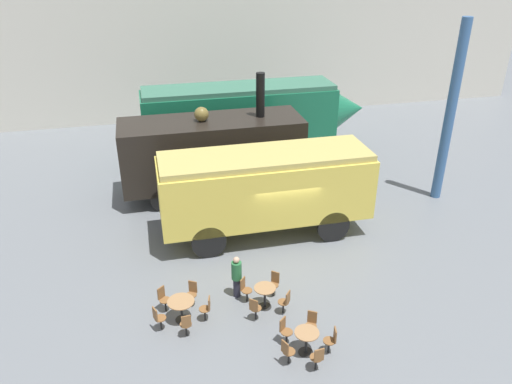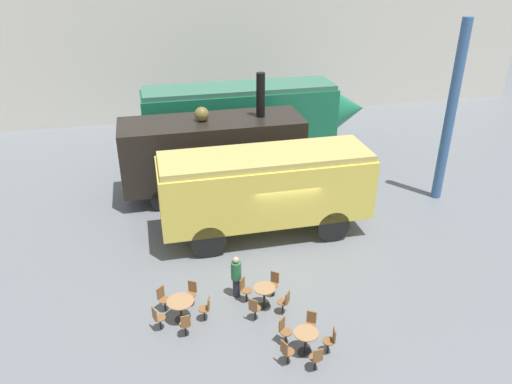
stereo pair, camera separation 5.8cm
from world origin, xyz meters
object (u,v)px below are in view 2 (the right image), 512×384
Objects in this scene: steam_locomotive at (213,150)px; cafe_chair_0 at (206,307)px; cafe_table_mid at (306,338)px; visitor_person at (236,275)px; streamlined_locomotive at (254,114)px; cafe_table_far at (264,293)px; cafe_table_near at (181,305)px; passenger_coach_vintage at (265,186)px.

steam_locomotive reaches higher than cafe_chair_0.
visitor_person is at bearing 115.56° from cafe_table_mid.
streamlined_locomotive is 13.12m from cafe_table_far.
steam_locomotive reaches higher than cafe_table_mid.
cafe_table_far is at bearing -101.33° from streamlined_locomotive.
steam_locomotive is 10.99m from cafe_table_mid.
cafe_table_near is 4.02m from cafe_table_mid.
passenger_coach_vintage is 4.88m from cafe_table_far.
passenger_coach_vintage reaches higher than cafe_table_far.
cafe_table_far is (2.68, 0.01, -0.02)m from cafe_table_near.
cafe_table_near is 1.09× the size of cafe_table_mid.
passenger_coach_vintage is 6.91m from cafe_table_mid.
steam_locomotive is 7.95m from visitor_person.
cafe_chair_0 is 0.56× the size of visitor_person.
cafe_table_mid is 0.89× the size of cafe_chair_0.
streamlined_locomotive is 8.40m from passenger_coach_vintage.
streamlined_locomotive reaches higher than cafe_table_mid.
passenger_coach_vintage is at bearing 86.04° from cafe_table_mid.
visitor_person is at bearing 135.05° from cafe_table_far.
cafe_table_mid is (-0.46, -6.71, -1.58)m from passenger_coach_vintage.
cafe_table_far is 0.50× the size of visitor_person.
passenger_coach_vintage is at bearing 62.88° from visitor_person.
cafe_table_near is at bearing -112.32° from streamlined_locomotive.
steam_locomotive reaches higher than cafe_table_far.
cafe_table_mid is 3.34m from visitor_person.
cafe_table_mid is 0.99× the size of cafe_table_far.
streamlined_locomotive reaches higher than visitor_person.
streamlined_locomotive reaches higher than cafe_chair_0.
visitor_person is at bearing 22.06° from cafe_table_near.
steam_locomotive reaches higher than visitor_person.
visitor_person is (1.91, 0.78, 0.25)m from cafe_table_near.
cafe_table_mid reaches higher than cafe_table_near.
cafe_table_far is at bearing 0.17° from cafe_table_near.
streamlined_locomotive is at bearing 67.68° from cafe_table_near.
steam_locomotive is 9.08m from cafe_chair_0.
cafe_table_mid is at bearing -64.44° from visitor_person.
steam_locomotive is 4.36m from passenger_coach_vintage.
passenger_coach_vintage reaches higher than cafe_table_near.
passenger_coach_vintage is at bearing 75.83° from cafe_table_far.
steam_locomotive is 9.39× the size of cafe_chair_0.
cafe_table_near is (-5.24, -12.76, -1.72)m from streamlined_locomotive.
passenger_coach_vintage is 6.09m from cafe_table_near.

